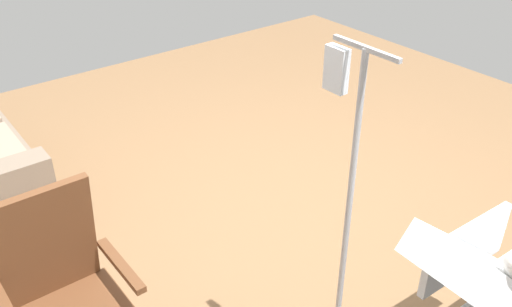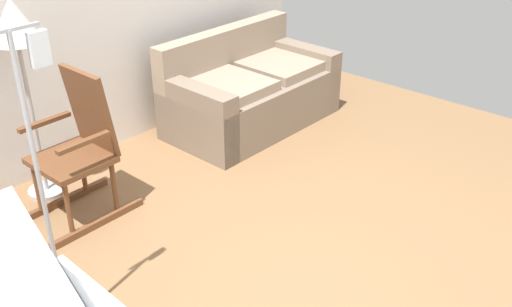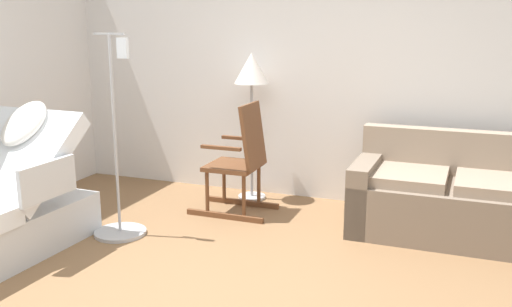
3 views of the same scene
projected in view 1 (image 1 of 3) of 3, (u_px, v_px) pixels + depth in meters
The scene contains 2 objects.
ground_plane at pixel (287, 215), 3.77m from camera, with size 6.40×6.40×0.00m, color olive.
rocking_chair at pixel (67, 304), 2.41m from camera, with size 0.76×0.51×1.05m.
Camera 1 is at (-2.26, 2.01, 2.30)m, focal length 39.16 mm.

